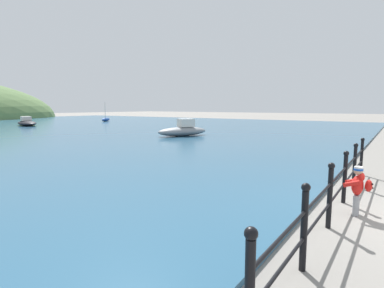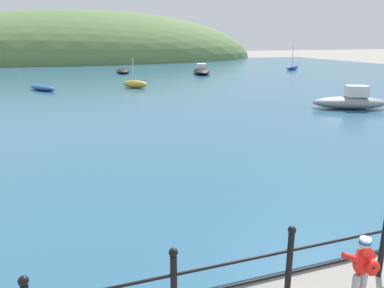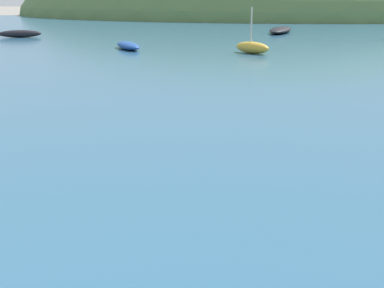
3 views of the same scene
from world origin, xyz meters
The scene contains 5 objects.
iron_railing centered at (-0.43, 1.50, 0.64)m, with size 8.83×0.12×1.21m.
child_in_coat centered at (-0.28, 1.15, 0.61)m, with size 0.38×0.53×1.00m.
boat_mid_harbor centered at (10.29, 13.40, 0.50)m, with size 4.13×2.81×1.23m.
boat_far_left centered at (9.84, 34.74, 0.43)m, with size 2.97×5.08×1.02m.
boat_far_right centered at (21.69, 35.90, 0.37)m, with size 2.75×2.06×2.75m.
Camera 1 is at (-7.00, 0.55, 2.19)m, focal length 28.00 mm.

